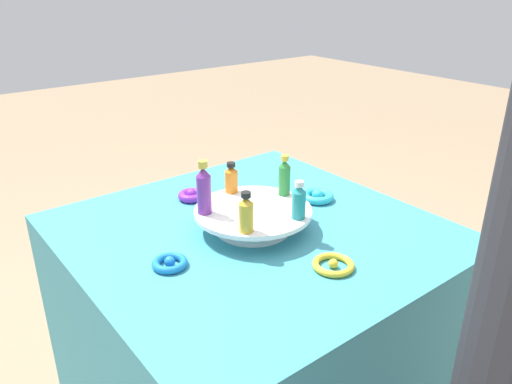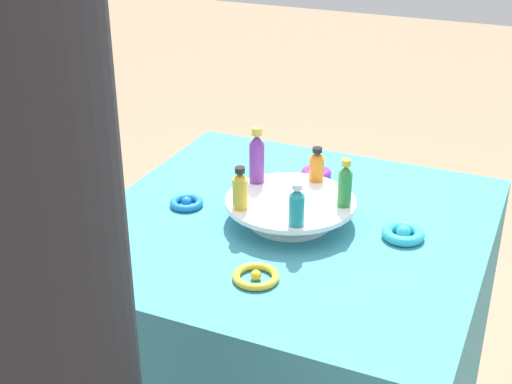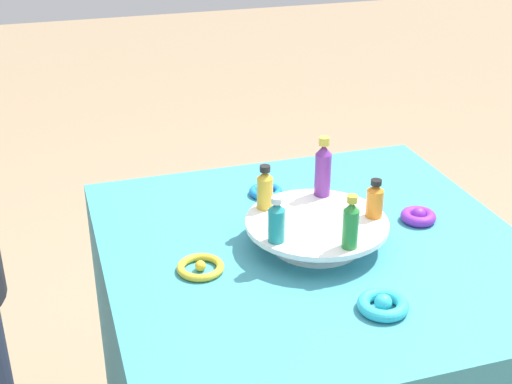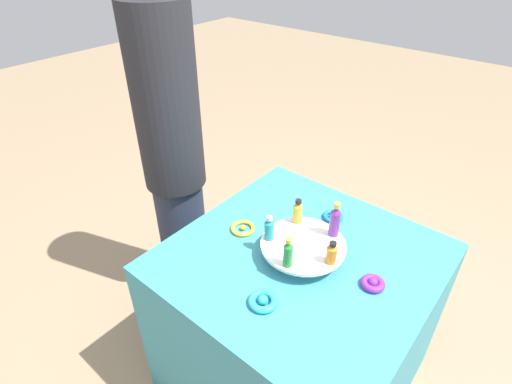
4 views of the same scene
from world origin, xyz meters
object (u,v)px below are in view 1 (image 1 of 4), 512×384
object	(u,v)px
bottle_green	(284,177)
ribbon_bow_purple	(192,195)
bottle_gold	(246,214)
bottle_orange	(231,179)
display_stand	(253,216)
ribbon_bow_gold	(333,265)
bottle_teal	(299,201)
bottle_purple	(204,189)
ribbon_bow_teal	(317,196)
ribbon_bow_blue	(170,263)

from	to	relation	value
bottle_green	ribbon_bow_purple	bearing A→B (deg)	31.94
bottle_gold	bottle_orange	world-z (taller)	bottle_gold
display_stand	ribbon_bow_gold	bearing A→B (deg)	-173.81
bottle_teal	display_stand	bearing A→B (deg)	27.10
bottle_green	bottle_orange	distance (m)	0.15
bottle_orange	bottle_purple	size ratio (longest dim) A/B	0.61
ribbon_bow_teal	ribbon_bow_blue	distance (m)	0.54
bottle_green	ribbon_bow_blue	xyz separation A→B (m)	(-0.05, 0.39, -0.10)
bottle_gold	ribbon_bow_purple	world-z (taller)	bottle_gold
bottle_gold	ribbon_bow_teal	bearing A→B (deg)	-71.59
bottle_green	bottle_purple	distance (m)	0.24
ribbon_bow_teal	bottle_purple	bearing A→B (deg)	85.74
display_stand	ribbon_bow_blue	bearing A→B (deg)	96.19
bottle_green	bottle_gold	bearing A→B (deg)	117.10
display_stand	bottle_green	size ratio (longest dim) A/B	2.69
display_stand	bottle_orange	xyz separation A→B (m)	(0.13, -0.02, 0.06)
ribbon_bow_blue	bottle_teal	bearing A→B (deg)	-104.46
bottle_teal	ribbon_bow_teal	size ratio (longest dim) A/B	1.02
bottle_green	ribbon_bow_gold	xyz separation A→B (m)	(-0.29, 0.10, -0.11)
bottle_purple	ribbon_bow_gold	size ratio (longest dim) A/B	1.45
bottle_orange	ribbon_bow_teal	distance (m)	0.28
bottle_gold	bottle_orange	distance (m)	0.24
display_stand	ribbon_bow_blue	xyz separation A→B (m)	(-0.03, 0.27, -0.03)
ribbon_bow_teal	display_stand	bearing A→B (deg)	96.19
bottle_gold	bottle_purple	bearing A→B (deg)	9.10
bottle_orange	bottle_teal	bearing A→B (deg)	-170.90
bottle_purple	bottle_teal	bearing A→B (deg)	-134.90
bottle_green	ribbon_bow_blue	world-z (taller)	bottle_green
ribbon_bow_gold	ribbon_bow_blue	distance (m)	0.38
bottle_purple	bottle_orange	bearing A→B (deg)	-62.90
bottle_green	display_stand	bearing A→B (deg)	99.10
ribbon_bow_teal	ribbon_bow_purple	bearing A→B (deg)	51.19
bottle_teal	bottle_orange	bearing A→B (deg)	9.10
bottle_gold	bottle_green	xyz separation A→B (m)	(0.11, -0.22, 0.01)
bottle_orange	ribbon_bow_blue	world-z (taller)	bottle_orange
ribbon_bow_gold	ribbon_bow_blue	size ratio (longest dim) A/B	1.18
bottle_purple	ribbon_bow_blue	distance (m)	0.21
bottle_gold	bottle_teal	world-z (taller)	bottle_gold
bottle_orange	ribbon_bow_purple	size ratio (longest dim) A/B	1.06
ribbon_bow_teal	ribbon_bow_gold	bearing A→B (deg)	141.19
bottle_green	bottle_teal	bearing A→B (deg)	153.10
bottle_teal	ribbon_bow_purple	xyz separation A→B (m)	(0.38, 0.09, -0.09)
bottle_gold	bottle_teal	distance (m)	0.15
bottle_teal	bottle_purple	size ratio (longest dim) A/B	0.70
ribbon_bow_gold	bottle_orange	bearing A→B (deg)	1.37
bottle_green	ribbon_bow_teal	xyz separation A→B (m)	(0.01, -0.14, -0.10)
bottle_teal	ribbon_bow_teal	distance (m)	0.27
bottle_green	ribbon_bow_blue	distance (m)	0.41
display_stand	ribbon_bow_blue	world-z (taller)	display_stand
display_stand	ribbon_bow_purple	bearing A→B (deg)	6.19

